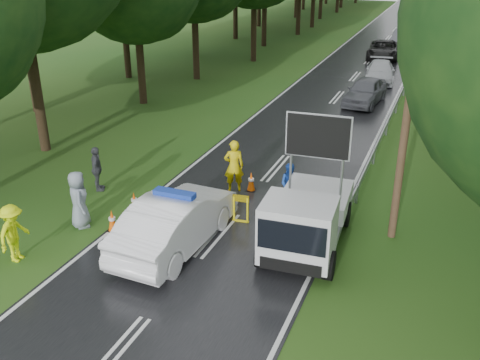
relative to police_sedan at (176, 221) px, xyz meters
The scene contains 21 objects.
ground 1.65m from the police_sedan, 49.70° to the left, with size 160.00×160.00×0.00m, color #1C4915.
road 31.09m from the police_sedan, 88.33° to the left, with size 7.00×140.00×0.02m, color black.
guardrail 31.08m from the police_sedan, 81.48° to the left, with size 0.12×60.06×0.70m.
utility_pole_near 8.02m from the police_sedan, 26.69° to the left, with size 1.40×0.24×10.00m.
police_sedan is the anchor object (origin of this frame).
work_truck 3.94m from the police_sedan, 19.62° to the left, with size 2.44×5.00×3.89m.
barrier 2.10m from the police_sedan, 80.75° to the left, with size 2.42×0.30×1.00m.
officer 4.40m from the police_sedan, 88.47° to the left, with size 0.74×0.49×2.03m, color yellow.
civilian 4.73m from the police_sedan, 59.40° to the left, with size 0.76×0.59×1.57m, color #1942A7.
bystander_left 4.70m from the police_sedan, 148.84° to the right, with size 1.16×0.67×1.80m, color #E1FF0D.
bystander_mid 5.35m from the police_sedan, 151.28° to the left, with size 1.02×0.42×1.73m, color #42434A.
bystander_right 3.55m from the police_sedan, behind, with size 0.95×0.62×1.95m, color gray.
queue_car_first 18.50m from the police_sedan, 81.68° to the left, with size 1.78×4.42×1.51m, color #46484E.
queue_car_second 24.45m from the police_sedan, 83.69° to the left, with size 1.84×4.54×1.32m, color #A6A8AE.
queue_car_third 32.29m from the police_sedan, 86.76° to the left, with size 2.40×5.21×1.45m, color black.
queue_car_fourth 38.33m from the police_sedan, 85.96° to the left, with size 1.63×4.67×1.54m, color #46484F.
cone_near_left 2.44m from the police_sedan, behind, with size 0.36×0.36×0.76m.
cone_center 3.15m from the police_sedan, 81.46° to the left, with size 0.32×0.32×0.68m.
cone_far 4.72m from the police_sedan, 81.28° to the left, with size 0.36×0.36×0.76m.
cone_left_mid 2.99m from the police_sedan, 147.81° to the left, with size 0.34×0.34×0.72m.
cone_right 5.73m from the police_sedan, 53.42° to the left, with size 0.30×0.30×0.64m.
Camera 1 is at (6.17, -13.68, 8.61)m, focal length 40.00 mm.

